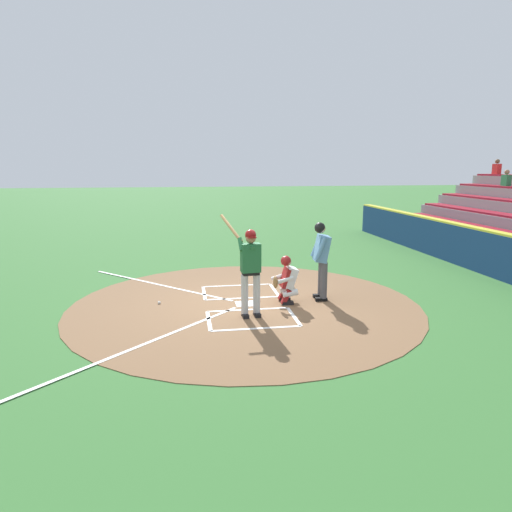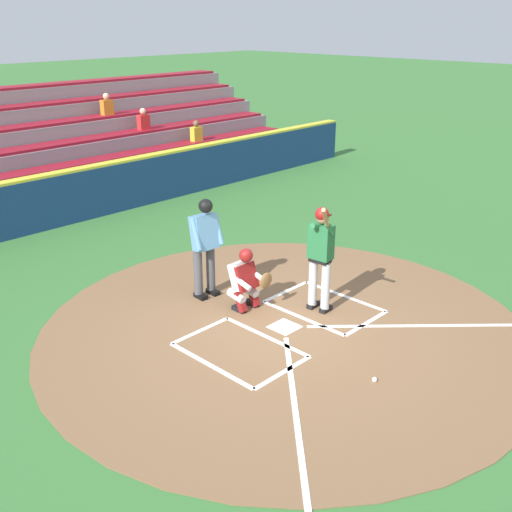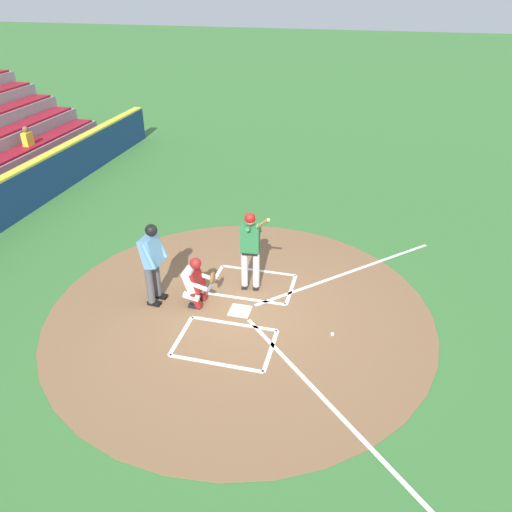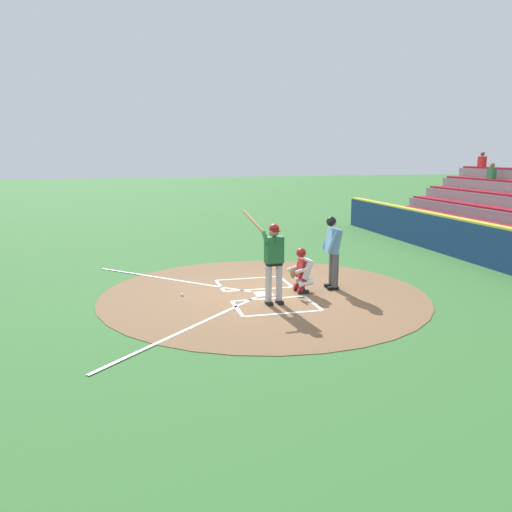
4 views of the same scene
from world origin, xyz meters
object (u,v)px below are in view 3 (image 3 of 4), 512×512
(batter, at_px, (251,246))
(plate_umpire, at_px, (152,259))
(catcher, at_px, (196,280))
(baseball, at_px, (332,334))

(batter, distance_m, plate_umpire, 2.08)
(batter, bearing_deg, plate_umpire, -62.43)
(batter, height_order, plate_umpire, batter)
(catcher, relative_size, plate_umpire, 0.61)
(batter, relative_size, plate_umpire, 1.14)
(catcher, bearing_deg, baseball, 82.51)
(catcher, distance_m, baseball, 3.01)
(plate_umpire, relative_size, baseball, 25.20)
(batter, xyz_separation_m, plate_umpire, (0.96, -1.84, -0.02))
(plate_umpire, distance_m, baseball, 3.95)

